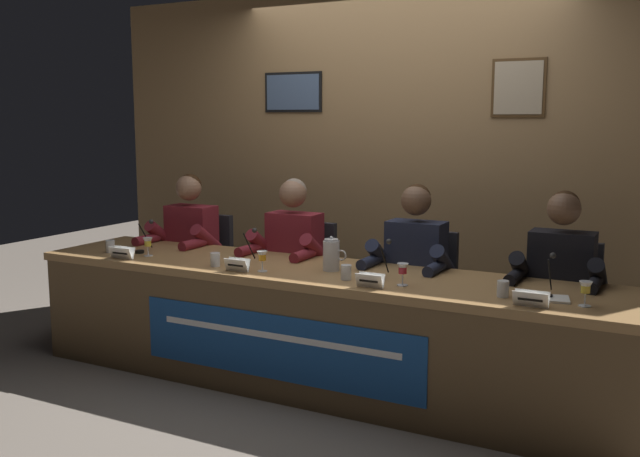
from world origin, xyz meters
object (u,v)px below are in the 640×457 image
at_px(chair_far_left, 202,276).
at_px(panelist_far_left, 185,244).
at_px(chair_far_right, 562,320).
at_px(nameplate_far_right, 531,299).
at_px(panelist_center_right, 411,267).
at_px(juice_glass_center_right, 403,270).
at_px(chair_center_right, 421,303).
at_px(water_cup_far_left, 110,247).
at_px(nameplate_center_left, 237,265).
at_px(water_cup_center_left, 215,260).
at_px(water_cup_far_right, 503,290).
at_px(chair_center_left, 303,288).
at_px(water_cup_center_right, 346,273).
at_px(microphone_center_left, 247,252).
at_px(juice_glass_center_left, 262,257).
at_px(panelist_center_left, 289,255).
at_px(water_pitcher_central, 332,255).
at_px(conference_table, 311,309).
at_px(nameplate_center_right, 370,280).
at_px(microphone_far_left, 144,241).
at_px(juice_glass_far_right, 586,289).
at_px(nameplate_far_left, 122,253).
at_px(juice_glass_far_left, 148,243).
at_px(microphone_center_right, 383,266).
at_px(panelist_far_right, 558,282).
at_px(document_stack_far_right, 547,298).
at_px(microphone_far_right, 549,282).

xyz_separation_m(chair_far_left, panelist_far_left, (-0.00, -0.20, 0.28)).
distance_m(chair_far_right, nameplate_far_right, 0.95).
relative_size(panelist_center_right, juice_glass_center_right, 9.92).
relative_size(chair_far_left, chair_center_right, 1.00).
xyz_separation_m(water_cup_far_left, nameplate_center_left, (1.11, -0.11, 0.00)).
bearing_deg(water_cup_center_left, water_cup_far_right, 1.78).
xyz_separation_m(panelist_center_right, nameplate_far_right, (0.87, -0.69, 0.05)).
distance_m(chair_center_left, water_cup_center_right, 1.09).
xyz_separation_m(water_cup_center_left, microphone_center_left, (0.13, 0.16, 0.04)).
xyz_separation_m(juice_glass_center_left, nameplate_far_right, (1.59, -0.09, -0.05)).
bearing_deg(water_cup_far_left, nameplate_center_left, -5.48).
distance_m(panelist_center_left, water_cup_far_right, 1.68).
distance_m(juice_glass_center_left, water_pitcher_central, 0.42).
bearing_deg(conference_table, nameplate_center_right, -21.88).
distance_m(microphone_far_left, juice_glass_center_right, 1.93).
height_order(microphone_center_left, juice_glass_far_right, microphone_center_left).
xyz_separation_m(nameplate_far_left, panelist_center_left, (0.85, 0.69, -0.05)).
bearing_deg(juice_glass_center_left, nameplate_far_left, -174.58).
height_order(water_cup_center_left, water_pitcher_central, water_pitcher_central).
bearing_deg(juice_glass_far_right, panelist_center_right, 153.48).
xyz_separation_m(chair_far_right, nameplate_far_right, (-0.01, -0.89, 0.33)).
bearing_deg(water_pitcher_central, water_cup_center_left, -161.86).
relative_size(nameplate_center_left, nameplate_far_right, 0.91).
xyz_separation_m(juice_glass_far_left, juice_glass_center_left, (0.93, -0.06, 0.00)).
bearing_deg(microphone_far_left, water_cup_far_left, -148.67).
bearing_deg(panelist_far_left, panelist_center_left, 0.00).
distance_m(water_cup_center_left, microphone_center_right, 1.06).
bearing_deg(panelist_center_right, nameplate_center_right, -88.37).
bearing_deg(water_pitcher_central, panelist_far_right, 16.79).
distance_m(chair_center_right, document_stack_far_right, 1.19).
bearing_deg(water_cup_center_left, nameplate_center_left, -17.09).
bearing_deg(water_pitcher_central, microphone_far_left, -177.28).
bearing_deg(nameplate_center_right, juice_glass_center_right, 43.66).
bearing_deg(water_cup_center_right, juice_glass_center_left, -176.50).
bearing_deg(nameplate_far_left, document_stack_far_right, 4.17).
bearing_deg(juice_glass_far_left, chair_center_left, 43.92).
relative_size(panelist_center_left, juice_glass_far_right, 9.92).
bearing_deg(microphone_center_left, panelist_far_left, 152.29).
height_order(conference_table, microphone_center_left, microphone_center_left).
relative_size(nameplate_far_left, juice_glass_center_right, 1.42).
distance_m(conference_table, juice_glass_far_left, 1.25).
height_order(chair_far_left, microphone_far_left, microphone_far_left).
bearing_deg(nameplate_far_right, chair_far_left, 161.48).
bearing_deg(water_cup_center_right, microphone_far_right, 6.68).
bearing_deg(microphone_center_left, document_stack_far_right, -1.70).
bearing_deg(panelist_far_left, chair_far_right, 4.29).
bearing_deg(microphone_center_right, juice_glass_far_left, -176.40).
height_order(conference_table, water_cup_far_right, water_cup_far_right).
relative_size(juice_glass_far_left, chair_center_right, 0.14).
height_order(chair_center_right, microphone_center_right, microphone_center_right).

